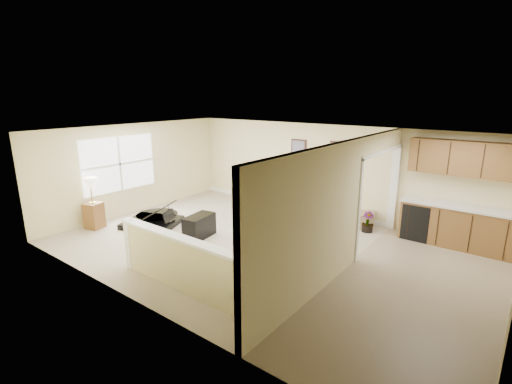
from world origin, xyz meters
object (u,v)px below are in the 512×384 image
Objects in this scene: piano at (154,205)px; palm_plant at (271,189)px; piano_bench at (199,226)px; accent_table at (298,197)px; loveseat at (345,210)px; small_plant at (368,223)px; lamp_stand at (93,207)px.

piano is 3.28m from palm_plant.
accent_table reaches higher than piano_bench.
loveseat is 2.16m from palm_plant.
piano_bench is at bearing -143.99° from loveseat.
piano is 1.63m from piano_bench.
lamp_stand reaches higher than small_plant.
small_plant is at bearing 35.07° from lamp_stand.
piano is at bearing -178.60° from piano_bench.
piano_bench is 0.44× the size of loveseat.
loveseat is 2.21× the size of accent_table.
piano_bench is 3.82m from loveseat.
piano_bench is at bearing -21.05° from piano.
piano_bench is at bearing -93.00° from palm_plant.
lamp_stand is (-3.53, -4.01, 0.02)m from accent_table.
piano_bench is 4.08m from small_plant.
piano_bench is 3.02m from accent_table.
palm_plant is 2.91m from small_plant.
piano_bench is 1.58× the size of small_plant.
accent_table is at bearing 71.20° from piano_bench.
loveseat is 3.56× the size of small_plant.
piano is 2.24× the size of accent_table.
accent_table is 2.07m from small_plant.
piano_bench is at bearing -137.65° from small_plant.
loveseat reaches higher than piano_bench.
lamp_stand reaches higher than piano.
piano is 2.29× the size of piano_bench.
accent_table is 0.84m from palm_plant.
loveseat is 6.43m from lamp_stand.
loveseat is at bearing 41.42° from lamp_stand.
lamp_stand reaches higher than accent_table.
palm_plant is at bearing 171.59° from loveseat.
piano is 5.41m from small_plant.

